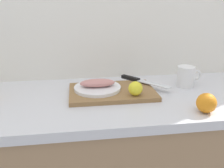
{
  "coord_description": "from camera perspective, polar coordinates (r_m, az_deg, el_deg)",
  "views": [
    {
      "loc": [
        0.0,
        -1.07,
        1.34
      ],
      "look_at": [
        0.16,
        0.04,
        0.95
      ],
      "focal_mm": 40.01,
      "sensor_mm": 36.0,
      "label": 1
    }
  ],
  "objects": [
    {
      "name": "chef_knife",
      "position": [
        1.31,
        6.11,
        0.86
      ],
      "size": [
        0.21,
        0.24,
        0.02
      ],
      "rotation": [
        0.0,
        0.0,
        -0.85
      ],
      "color": "silver",
      "rests_on": "cutting_board"
    },
    {
      "name": "orange_0",
      "position": [
        1.07,
        20.76,
        -4.07
      ],
      "size": [
        0.08,
        0.08,
        0.08
      ],
      "primitive_type": "sphere",
      "color": "orange",
      "rests_on": "kitchen_counter"
    },
    {
      "name": "lemon_0",
      "position": [
        1.13,
        5.38,
        -1.02
      ],
      "size": [
        0.06,
        0.06,
        0.06
      ],
      "primitive_type": "sphere",
      "color": "yellow",
      "rests_on": "cutting_board"
    },
    {
      "name": "back_wall",
      "position": [
        1.4,
        -8.55,
        15.32
      ],
      "size": [
        3.2,
        0.05,
        2.5
      ],
      "primitive_type": "cube",
      "color": "white",
      "rests_on": "ground_plane"
    },
    {
      "name": "coffee_mug_0",
      "position": [
        1.34,
        16.57,
        1.65
      ],
      "size": [
        0.13,
        0.09,
        0.11
      ],
      "color": "white",
      "rests_on": "kitchen_counter"
    },
    {
      "name": "cutting_board",
      "position": [
        1.2,
        0.0,
        -1.8
      ],
      "size": [
        0.41,
        0.26,
        0.02
      ],
      "primitive_type": "cube",
      "color": "olive",
      "rests_on": "kitchen_counter"
    },
    {
      "name": "white_plate",
      "position": [
        1.2,
        -3.35,
        -0.9
      ],
      "size": [
        0.22,
        0.22,
        0.01
      ],
      "primitive_type": "cylinder",
      "color": "white",
      "rests_on": "cutting_board"
    },
    {
      "name": "fish_fillet",
      "position": [
        1.19,
        -3.37,
        0.25
      ],
      "size": [
        0.17,
        0.07,
        0.04
      ],
      "primitive_type": "ellipsoid",
      "color": "tan",
      "rests_on": "white_plate"
    }
  ]
}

